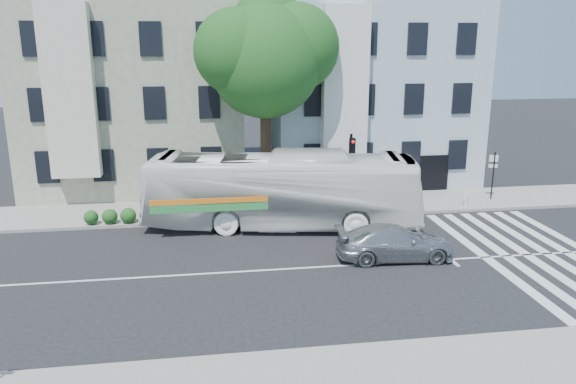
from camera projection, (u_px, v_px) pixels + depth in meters
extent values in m
plane|color=black|center=(291.00, 269.00, 21.61)|extent=(120.00, 120.00, 0.00)
cube|color=gray|center=(268.00, 208.00, 29.23)|extent=(80.00, 4.00, 0.15)
cube|color=gray|center=(137.00, 93.00, 33.51)|extent=(12.00, 10.00, 11.00)
cube|color=#9EB1BC|center=(364.00, 90.00, 35.51)|extent=(12.00, 10.00, 11.00)
cylinder|color=#2D2116|center=(266.00, 159.00, 29.05)|extent=(0.56, 0.56, 5.20)
sphere|color=#16441A|center=(265.00, 62.00, 27.78)|extent=(5.60, 5.60, 5.60)
sphere|color=#16441A|center=(296.00, 47.00, 28.21)|extent=(4.40, 4.40, 4.40)
sphere|color=#16441A|center=(237.00, 52.00, 27.16)|extent=(4.20, 4.20, 4.20)
sphere|color=#16441A|center=(268.00, 27.00, 28.53)|extent=(3.80, 3.80, 3.80)
sphere|color=#16441A|center=(252.00, 82.00, 28.53)|extent=(3.40, 3.40, 3.40)
imported|color=white|center=(282.00, 190.00, 26.11)|extent=(5.14, 13.09, 3.56)
imported|color=#A7AAAE|center=(395.00, 242.00, 22.47)|extent=(2.18, 4.79, 1.36)
cylinder|color=black|center=(350.00, 173.00, 28.54)|extent=(0.13, 0.13, 4.00)
cube|color=black|center=(352.00, 146.00, 27.93)|extent=(0.30, 0.25, 0.81)
sphere|color=red|center=(353.00, 142.00, 27.74)|extent=(0.15, 0.15, 0.15)
cylinder|color=white|center=(351.00, 164.00, 28.27)|extent=(0.42, 0.10, 0.42)
cylinder|color=beige|center=(465.00, 201.00, 29.12)|extent=(0.24, 0.24, 0.59)
sphere|color=beige|center=(466.00, 195.00, 29.04)|extent=(0.22, 0.22, 0.22)
cylinder|color=beige|center=(466.00, 200.00, 29.10)|extent=(0.42, 0.27, 0.14)
cylinder|color=black|center=(493.00, 176.00, 30.29)|extent=(0.07, 0.07, 2.61)
cube|color=white|center=(494.00, 158.00, 30.15)|extent=(0.46, 0.16, 0.37)
cube|color=white|center=(493.00, 166.00, 30.25)|extent=(0.46, 0.16, 0.19)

